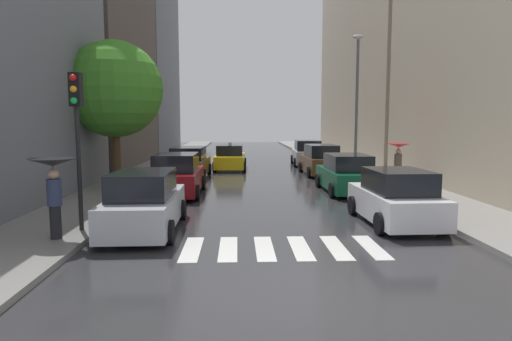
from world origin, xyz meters
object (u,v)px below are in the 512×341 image
Objects in this scene: parked_car_right_nearest at (396,199)px; street_tree_left at (115,89)px; taxi_midroad at (230,158)px; parked_car_left_nearest at (144,203)px; pedestrian_near_tree at (398,153)px; parked_car_left_third at (189,163)px; parked_car_left_second at (177,176)px; pedestrian_foreground at (53,177)px; parked_car_right_third at (321,161)px; parked_car_right_second at (347,175)px; traffic_light_left_corner at (77,116)px; parked_car_right_fourth at (307,154)px; lamp_post_right at (357,96)px.

parked_car_right_nearest is 13.61m from street_tree_left.
parked_car_left_nearest is at bearing 174.25° from taxi_midroad.
parked_car_left_third is at bearing -76.55° from pedestrian_near_tree.
pedestrian_near_tree is at bearing -77.83° from parked_car_left_second.
taxi_midroad reaches higher than parked_car_left_third.
pedestrian_foreground reaches higher than parked_car_left_nearest.
pedestrian_near_tree is at bearing -51.07° from parked_car_left_nearest.
street_tree_left is (-0.98, 9.68, 2.88)m from pedestrian_foreground.
parked_car_left_third is at bearing 95.40° from parked_car_right_third.
parked_car_right_second is at bearing -86.56° from parked_car_left_second.
pedestrian_near_tree is 13.77m from street_tree_left.
pedestrian_near_tree is 15.19m from traffic_light_left_corner.
parked_car_right_nearest is at bearing -36.53° from street_tree_left.
parked_car_left_third is at bearing -75.29° from pedestrian_foreground.
parked_car_right_third is at bearing -115.28° from pedestrian_near_tree.
parked_car_left_second is at bearing 50.79° from parked_car_right_nearest.
taxi_midroad is 0.69× the size of street_tree_left.
parked_car_right_fourth reaches higher than parked_car_left_third.
parked_car_right_fourth is (0.12, 5.86, 0.00)m from parked_car_right_third.
parked_car_right_nearest is 12.75m from parked_car_right_third.
parked_car_left_nearest is 2.54m from pedestrian_foreground.
parked_car_right_third is at bearing -1.51° from parked_car_right_nearest.
parked_car_right_nearest is 0.90× the size of taxi_midroad.
parked_car_right_nearest is 12.34m from lamp_post_right.
pedestrian_foreground is at bearing 165.14° from parked_car_left_second.
parked_car_right_nearest is 0.62× the size of street_tree_left.
parked_car_left_third is 10.10m from lamp_post_right.
parked_car_right_second is (7.51, 6.85, -0.02)m from parked_car_left_nearest.
taxi_midroad is at bearing -25.91° from parked_car_left_third.
parked_car_left_nearest is at bearing 131.74° from parked_car_right_second.
parked_car_right_second is 6.83m from lamp_post_right.
traffic_light_left_corner is 0.56× the size of lamp_post_right.
pedestrian_near_tree is at bearing 36.56° from traffic_light_left_corner.
pedestrian_near_tree is at bearing -21.51° from parked_car_right_nearest.
parked_car_left_third is 2.46× the size of pedestrian_near_tree.
taxi_midroad is 18.36m from pedestrian_foreground.
parked_car_left_nearest is 0.58× the size of lamp_post_right.
pedestrian_foreground is (-1.95, -13.70, 0.93)m from parked_car_left_third.
lamp_post_right reaches higher than street_tree_left.
street_tree_left is at bearing 146.31° from parked_car_left_third.
taxi_midroad is at bearing 148.73° from lamp_post_right.
traffic_light_left_corner reaches higher than parked_car_right_fourth.
parked_car_right_third is (7.56, 13.38, 0.02)m from parked_car_left_nearest.
taxi_midroad is (-5.33, 9.74, -0.03)m from parked_car_right_second.
taxi_midroad reaches higher than parked_car_left_second.
pedestrian_near_tree reaches higher than parked_car_right_second.
pedestrian_foreground is 17.86m from lamp_post_right.
parked_car_left_third is at bearing 153.46° from taxi_midroad.
pedestrian_foreground is (-9.52, -1.90, 0.94)m from parked_car_right_nearest.
parked_car_left_nearest is 0.97× the size of taxi_midroad.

